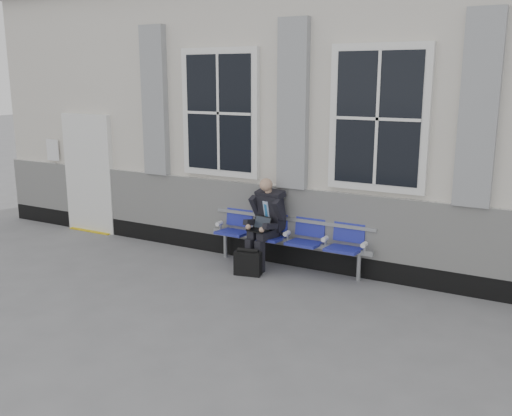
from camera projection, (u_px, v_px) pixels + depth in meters
The scene contains 5 objects.
ground at pixel (306, 310), 7.00m from camera, with size 70.00×70.00×0.00m, color slate.
station_building at pixel (394, 112), 9.46m from camera, with size 14.40×4.40×4.49m.
bench at pixel (289, 232), 8.42m from camera, with size 2.60×0.47×0.91m.
businessman at pixel (266, 219), 8.42m from camera, with size 0.56×0.75×1.35m.
briefcase at pixel (248, 263), 8.19m from camera, with size 0.41×0.24×0.40m.
Camera 1 is at (2.66, -6.00, 2.79)m, focal length 40.00 mm.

